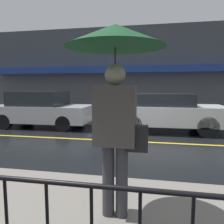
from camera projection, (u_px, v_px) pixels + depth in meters
The scene contains 7 objects.
ground_plane at pixel (135, 142), 6.78m from camera, with size 80.00×80.00×0.00m, color black.
sidewalk_far at pixel (142, 120), 10.78m from camera, with size 28.00×2.05×0.15m.
lane_marking at pixel (135, 142), 6.78m from camera, with size 25.20×0.12×0.01m.
building_storefront at pixel (144, 73), 11.62m from camera, with size 28.00×0.85×4.88m.
pedestrian at pixel (116, 67), 2.45m from camera, with size 1.12×1.12×2.24m.
car_silver at pixel (42, 109), 9.21m from camera, with size 4.05×1.77×1.51m.
car_white at pixel (167, 112), 8.25m from camera, with size 4.06×1.84×1.45m.
Camera 1 is at (0.54, -6.64, 1.69)m, focal length 35.00 mm.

